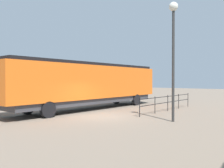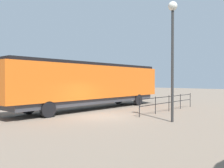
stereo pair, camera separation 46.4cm
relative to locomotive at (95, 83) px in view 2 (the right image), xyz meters
The scene contains 4 objects.
ground_plane 5.13m from the locomotive, 39.52° to the right, with size 120.00×120.00×0.00m, color #756656.
locomotive is the anchor object (origin of this frame).
lamp_post 8.92m from the locomotive, 11.56° to the right, with size 0.55×0.55×7.19m.
platform_fence 6.50m from the locomotive, 24.81° to the left, with size 0.05×8.37×1.29m.
Camera 2 is at (11.37, -11.79, 2.49)m, focal length 38.09 mm.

